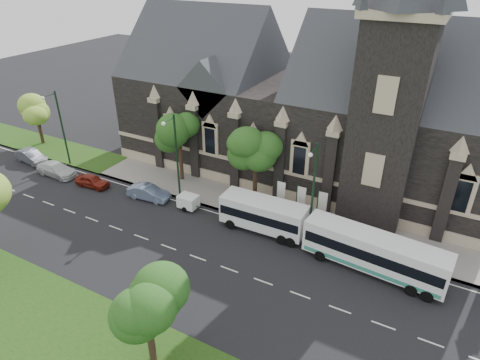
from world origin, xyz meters
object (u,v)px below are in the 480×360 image
Objects in this scene: street_lamp_far at (60,125)px; car_far_grey at (31,156)px; tree_walk_far at (38,110)px; shuttle_bus at (264,214)px; street_lamp_mid at (175,153)px; sedan at (149,192)px; banner_flag_left at (279,194)px; tree_walk_left at (181,131)px; box_trailer at (188,201)px; banner_flag_right at (320,205)px; street_lamp_near at (313,187)px; tree_walk_right at (259,147)px; car_far_red at (92,181)px; tree_park_east at (150,303)px; tour_coach at (374,252)px; banner_flag_center at (299,199)px; car_far_white at (56,169)px.

car_far_grey is (-4.51, -1.51, -4.34)m from street_lamp_far.
tree_walk_far is 34.20m from shuttle_bus.
street_lamp_mid is 5.34m from sedan.
tree_walk_far is at bearing 42.04° from car_far_grey.
car_far_grey is at bearing -173.67° from banner_flag_left.
tree_walk_far is 6.85m from car_far_grey.
tree_walk_left reaches higher than box_trailer.
car_far_grey is (-34.80, -3.42, -1.61)m from banner_flag_right.
shuttle_bus is 2.90× the size of box_trailer.
banner_flag_left is (-3.71, 1.91, -2.73)m from street_lamp_near.
banner_flag_left is at bearing 10.50° from street_lamp_mid.
tree_walk_right reaches higher than car_far_red.
tree_park_east is 24.63m from car_far_red.
street_lamp_mid is 2.25× the size of banner_flag_left.
street_lamp_near is 17.27m from sedan.
tree_walk_far reaches higher than box_trailer.
tour_coach is 17.97m from box_trailer.
tree_walk_far reaches higher than shuttle_bus.
street_lamp_far is 2.25× the size of banner_flag_center.
tree_park_east is 0.70× the size of street_lamp_near.
tree_walk_far is 15.69m from car_far_red.
car_far_grey is (-40.45, 0.29, -0.99)m from tour_coach.
tree_walk_right is 9.01m from tree_walk_left.
car_far_red is 5.49m from car_far_white.
box_trailer is at bearing -166.03° from banner_flag_right.
tree_walk_left is 4.08m from street_lamp_mid.
street_lamp_far is 2.25× the size of banner_flag_right.
tree_walk_right is 31.06m from tree_walk_far.
sedan is (-12.82, 14.90, -3.89)m from tree_park_east.
car_far_grey reaches higher than box_trailer.
car_far_grey is at bearing -174.39° from banner_flag_right.
banner_flag_right is (2.00, 0.00, 0.00)m from banner_flag_center.
shuttle_bus is (2.81, -4.51, -4.09)m from tree_walk_right.
car_far_red is at bearing 144.69° from tree_park_east.
car_far_red is at bearing -174.29° from street_lamp_near.
box_trailer is (25.82, -4.23, -3.80)m from tree_walk_far.
car_far_red is at bearing -166.23° from street_lamp_mid.
car_far_grey is (-27.73, -5.13, -5.05)m from tree_walk_right.
banner_flag_right is (38.11, -1.18, -2.24)m from tree_walk_far.
street_lamp_far is at bearing -65.26° from car_far_grey.
tree_walk_left is 7.83m from box_trailer.
street_lamp_near is at bearing 0.00° from street_lamp_mid.
car_far_white is at bearing -175.55° from box_trailer.
tree_walk_far is at bearing 175.34° from street_lamp_near.
banner_flag_left reaches higher than car_far_red.
banner_flag_left is at bearing -1.97° from tree_walk_far.
street_lamp_mid is at bearing 150.41° from box_trailer.
car_far_grey reaches higher than car_far_red.
banner_flag_left is at bearing 152.82° from street_lamp_near.
banner_flag_right is 0.36× the size of tour_coach.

